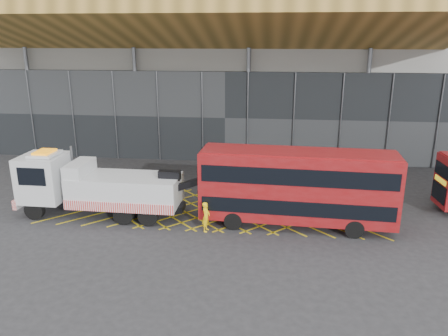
# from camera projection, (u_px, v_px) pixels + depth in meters

# --- Properties ---
(ground_plane) EXTENTS (120.00, 120.00, 0.00)m
(ground_plane) POSITION_uv_depth(u_px,v_px,m) (177.00, 207.00, 29.15)
(ground_plane) COLOR #28272A
(road_markings) EXTENTS (21.56, 7.16, 0.01)m
(road_markings) POSITION_uv_depth(u_px,v_px,m) (213.00, 209.00, 28.90)
(road_markings) COLOR gold
(road_markings) RESTS_ON ground_plane
(construction_building) EXTENTS (55.00, 23.97, 18.00)m
(construction_building) POSITION_uv_depth(u_px,v_px,m) (232.00, 56.00, 43.79)
(construction_building) COLOR gray
(construction_building) RESTS_ON ground_plane
(recovery_truck) EXTENTS (12.04, 3.09, 4.20)m
(recovery_truck) POSITION_uv_depth(u_px,v_px,m) (94.00, 186.00, 27.41)
(recovery_truck) COLOR black
(recovery_truck) RESTS_ON ground_plane
(bus_towed) EXTENTS (11.55, 3.27, 4.65)m
(bus_towed) POSITION_uv_depth(u_px,v_px,m) (297.00, 185.00, 25.67)
(bus_towed) COLOR maroon
(bus_towed) RESTS_ON ground_plane
(worker) EXTENTS (0.52, 0.71, 1.79)m
(worker) POSITION_uv_depth(u_px,v_px,m) (206.00, 217.00, 25.42)
(worker) COLOR yellow
(worker) RESTS_ON ground_plane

